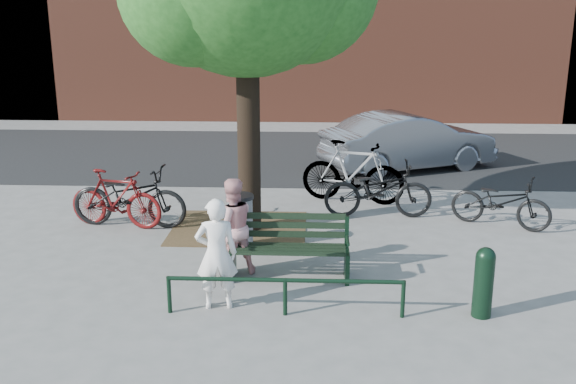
{
  "coord_description": "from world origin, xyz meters",
  "views": [
    {
      "loc": [
        0.38,
        -8.73,
        3.75
      ],
      "look_at": [
        -0.06,
        1.0,
        1.03
      ],
      "focal_mm": 40.0,
      "sensor_mm": 36.0,
      "label": 1
    }
  ],
  "objects_px": {
    "person_left": "(217,254)",
    "bicycle_c": "(378,190)",
    "person_right": "(232,227)",
    "parked_car": "(409,142)",
    "bollard": "(484,280)",
    "park_bench": "(289,245)",
    "litter_bin": "(240,221)"
  },
  "relations": [
    {
      "from": "person_left",
      "to": "parked_car",
      "type": "distance_m",
      "value": 8.67
    },
    {
      "from": "bollard",
      "to": "litter_bin",
      "type": "height_order",
      "value": "bollard"
    },
    {
      "from": "park_bench",
      "to": "bollard",
      "type": "bearing_deg",
      "value": -25.43
    },
    {
      "from": "park_bench",
      "to": "person_left",
      "type": "height_order",
      "value": "person_left"
    },
    {
      "from": "bollard",
      "to": "parked_car",
      "type": "xyz_separation_m",
      "value": [
        0.13,
        8.02,
        0.21
      ]
    },
    {
      "from": "parked_car",
      "to": "bollard",
      "type": "bearing_deg",
      "value": 154.59
    },
    {
      "from": "person_left",
      "to": "litter_bin",
      "type": "relative_size",
      "value": 1.63
    },
    {
      "from": "litter_bin",
      "to": "bicycle_c",
      "type": "relative_size",
      "value": 0.45
    },
    {
      "from": "person_right",
      "to": "litter_bin",
      "type": "height_order",
      "value": "person_right"
    },
    {
      "from": "park_bench",
      "to": "bicycle_c",
      "type": "bearing_deg",
      "value": 62.09
    },
    {
      "from": "park_bench",
      "to": "parked_car",
      "type": "height_order",
      "value": "parked_car"
    },
    {
      "from": "park_bench",
      "to": "person_right",
      "type": "relative_size",
      "value": 1.19
    },
    {
      "from": "bicycle_c",
      "to": "parked_car",
      "type": "height_order",
      "value": "parked_car"
    },
    {
      "from": "person_right",
      "to": "person_left",
      "type": "bearing_deg",
      "value": 63.96
    },
    {
      "from": "park_bench",
      "to": "person_right",
      "type": "distance_m",
      "value": 0.89
    },
    {
      "from": "park_bench",
      "to": "litter_bin",
      "type": "distance_m",
      "value": 1.41
    },
    {
      "from": "person_right",
      "to": "bicycle_c",
      "type": "bearing_deg",
      "value": -153.72
    },
    {
      "from": "person_right",
      "to": "parked_car",
      "type": "relative_size",
      "value": 0.34
    },
    {
      "from": "bollard",
      "to": "parked_car",
      "type": "bearing_deg",
      "value": 89.09
    },
    {
      "from": "person_left",
      "to": "bicycle_c",
      "type": "bearing_deg",
      "value": -130.95
    },
    {
      "from": "park_bench",
      "to": "bollard",
      "type": "distance_m",
      "value": 2.79
    },
    {
      "from": "person_left",
      "to": "bollard",
      "type": "distance_m",
      "value": 3.43
    },
    {
      "from": "litter_bin",
      "to": "bicycle_c",
      "type": "height_order",
      "value": "bicycle_c"
    },
    {
      "from": "parked_car",
      "to": "bicycle_c",
      "type": "bearing_deg",
      "value": 139.85
    },
    {
      "from": "park_bench",
      "to": "person_right",
      "type": "height_order",
      "value": "person_right"
    },
    {
      "from": "person_right",
      "to": "litter_bin",
      "type": "bearing_deg",
      "value": -113.58
    },
    {
      "from": "person_left",
      "to": "bicycle_c",
      "type": "relative_size",
      "value": 0.73
    },
    {
      "from": "park_bench",
      "to": "litter_bin",
      "type": "relative_size",
      "value": 1.9
    },
    {
      "from": "person_right",
      "to": "parked_car",
      "type": "xyz_separation_m",
      "value": [
        3.5,
        6.75,
        -0.02
      ]
    },
    {
      "from": "bollard",
      "to": "bicycle_c",
      "type": "height_order",
      "value": "bicycle_c"
    },
    {
      "from": "person_right",
      "to": "bollard",
      "type": "distance_m",
      "value": 3.61
    },
    {
      "from": "person_right",
      "to": "parked_car",
      "type": "distance_m",
      "value": 7.6
    }
  ]
}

